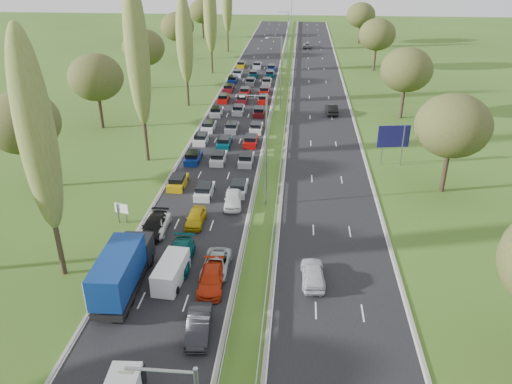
% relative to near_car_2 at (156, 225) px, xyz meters
% --- Properties ---
extents(ground, '(260.00, 260.00, 0.00)m').
position_rel_near_car_2_xyz_m(ground, '(10.16, 43.57, -0.69)').
color(ground, '#365119').
rests_on(ground, ground).
extents(near_carriageway, '(10.50, 215.00, 0.04)m').
position_rel_near_car_2_xyz_m(near_carriageway, '(3.41, 46.07, -0.69)').
color(near_carriageway, black).
rests_on(near_carriageway, ground).
extents(far_carriageway, '(10.50, 215.00, 0.04)m').
position_rel_near_car_2_xyz_m(far_carriageway, '(16.91, 46.07, -0.69)').
color(far_carriageway, black).
rests_on(far_carriageway, ground).
extents(central_reservation, '(2.36, 215.00, 0.32)m').
position_rel_near_car_2_xyz_m(central_reservation, '(10.16, 46.07, -0.14)').
color(central_reservation, gray).
rests_on(central_reservation, ground).
extents(lamp_columns, '(0.18, 140.18, 12.00)m').
position_rel_near_car_2_xyz_m(lamp_columns, '(10.16, 41.57, 5.31)').
color(lamp_columns, gray).
rests_on(lamp_columns, ground).
extents(poplar_row, '(2.80, 127.80, 22.44)m').
position_rel_near_car_2_xyz_m(poplar_row, '(-5.84, 31.73, 11.69)').
color(poplar_row, '#2D2116').
rests_on(poplar_row, ground).
extents(woodland_left, '(8.00, 166.00, 11.10)m').
position_rel_near_car_2_xyz_m(woodland_left, '(-16.34, 26.19, 6.99)').
color(woodland_left, '#2D2116').
rests_on(woodland_left, ground).
extents(woodland_right, '(8.00, 153.00, 11.10)m').
position_rel_near_car_2_xyz_m(woodland_right, '(29.66, 30.23, 6.99)').
color(woodland_right, '#2D2116').
rests_on(woodland_right, ground).
extents(traffic_queue_fill, '(9.13, 69.77, 0.80)m').
position_rel_near_car_2_xyz_m(traffic_queue_fill, '(3.39, 41.22, -0.25)').
color(traffic_queue_fill, '#BF990C').
rests_on(traffic_queue_fill, ground).
extents(near_car_2, '(2.37, 4.90, 1.35)m').
position_rel_near_car_2_xyz_m(near_car_2, '(0.00, 0.00, 0.00)').
color(near_car_2, white).
rests_on(near_car_2, near_carriageway).
extents(near_car_3, '(2.07, 5.04, 1.46)m').
position_rel_near_car_2_xyz_m(near_car_3, '(-0.09, -0.22, 0.06)').
color(near_car_3, black).
rests_on(near_car_3, near_carriageway).
extents(near_car_7, '(2.40, 5.48, 1.57)m').
position_rel_near_car_2_xyz_m(near_car_7, '(3.52, -5.20, 0.11)').
color(near_car_7, '#05504D').
rests_on(near_car_7, near_carriageway).
extents(near_car_8, '(1.70, 4.18, 1.42)m').
position_rel_near_car_2_xyz_m(near_car_8, '(3.56, 1.79, 0.04)').
color(near_car_8, '#AF910B').
rests_on(near_car_8, near_carriageway).
extents(near_car_9, '(1.95, 4.65, 1.50)m').
position_rel_near_car_2_xyz_m(near_car_9, '(6.86, -13.69, 0.08)').
color(near_car_9, black).
rests_on(near_car_9, near_carriageway).
extents(near_car_10, '(2.25, 4.80, 1.33)m').
position_rel_near_car_2_xyz_m(near_car_10, '(6.84, -6.01, -0.01)').
color(near_car_10, '#A0A6A9').
rests_on(near_car_10, near_carriageway).
extents(near_car_11, '(2.26, 4.98, 1.41)m').
position_rel_near_car_2_xyz_m(near_car_11, '(6.81, -8.19, 0.03)').
color(near_car_11, '#B5270B').
rests_on(near_car_11, near_carriageway).
extents(near_car_12, '(2.16, 4.68, 1.56)m').
position_rel_near_car_2_xyz_m(near_car_12, '(6.74, 6.06, 0.10)').
color(near_car_12, silver).
rests_on(near_car_12, near_carriageway).
extents(far_car_0, '(2.08, 4.72, 1.58)m').
position_rel_near_car_2_xyz_m(far_car_0, '(14.96, -6.78, 0.12)').
color(far_car_0, silver).
rests_on(far_car_0, far_carriageway).
extents(far_car_1, '(2.00, 4.98, 1.61)m').
position_rel_near_car_2_xyz_m(far_car_1, '(18.68, 39.72, 0.13)').
color(far_car_1, black).
rests_on(far_car_1, far_carriageway).
extents(far_car_2, '(2.60, 5.19, 1.41)m').
position_rel_near_car_2_xyz_m(far_car_2, '(15.08, 99.70, 0.03)').
color(far_car_2, slate).
rests_on(far_car_2, far_carriageway).
extents(blue_lorry, '(2.52, 9.08, 3.84)m').
position_rel_near_car_2_xyz_m(blue_lorry, '(0.00, -9.21, 1.30)').
color(blue_lorry, black).
rests_on(blue_lorry, near_carriageway).
extents(white_van_rear, '(1.88, 4.79, 1.93)m').
position_rel_near_car_2_xyz_m(white_van_rear, '(3.45, -7.61, 0.30)').
color(white_van_rear, white).
rests_on(white_van_rear, near_carriageway).
extents(info_sign, '(1.47, 0.49, 2.10)m').
position_rel_near_car_2_xyz_m(info_sign, '(-3.74, 1.40, 0.68)').
color(info_sign, gray).
rests_on(info_sign, ground).
extents(direction_sign, '(3.97, 0.71, 5.20)m').
position_rel_near_car_2_xyz_m(direction_sign, '(25.06, 18.70, 2.88)').
color(direction_sign, gray).
rests_on(direction_sign, ground).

